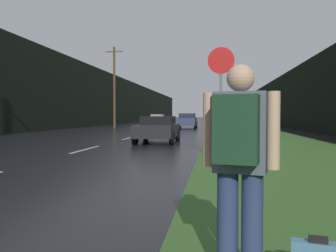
{
  "coord_description": "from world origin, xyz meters",
  "views": [
    {
      "loc": [
        4.95,
        -1.12,
        1.32
      ],
      "look_at": [
        3.01,
        13.71,
        0.87
      ],
      "focal_mm": 38.0,
      "sensor_mm": 36.0,
      "label": 1
    }
  ],
  "objects": [
    {
      "name": "lane_stripe_e",
      "position": [
        0.0,
        26.09,
        0.0
      ],
      "size": [
        0.12,
        3.0,
        0.01
      ],
      "primitive_type": "cube",
      "color": "silver",
      "rests_on": "ground_plane"
    },
    {
      "name": "lane_stripe_f",
      "position": [
        0.0,
        33.09,
        0.0
      ],
      "size": [
        0.12,
        3.0,
        0.01
      ],
      "primitive_type": "cube",
      "color": "silver",
      "rests_on": "ground_plane"
    },
    {
      "name": "utility_pole_far",
      "position": [
        -5.65,
        35.74,
        4.43
      ],
      "size": [
        1.8,
        0.24,
        8.6
      ],
      "color": "#4C3823",
      "rests_on": "ground_plane"
    },
    {
      "name": "car_oncoming",
      "position": [
        -2.22,
        43.63,
        0.73
      ],
      "size": [
        1.87,
        4.36,
        1.46
      ],
      "color": "#BCBCBC",
      "rests_on": "ground_plane"
    },
    {
      "name": "stop_sign",
      "position": [
        5.12,
        8.85,
        1.99
      ],
      "size": [
        0.74,
        0.07,
        3.21
      ],
      "color": "slate",
      "rests_on": "ground_plane"
    },
    {
      "name": "treeline_far_side",
      "position": [
        -10.43,
        50.0,
        3.61
      ],
      "size": [
        2.0,
        140.0,
        7.22
      ],
      "primitive_type": "cube",
      "color": "black",
      "rests_on": "ground_plane"
    },
    {
      "name": "lane_stripe_c",
      "position": [
        0.0,
        12.09,
        0.0
      ],
      "size": [
        0.12,
        3.0,
        0.01
      ],
      "primitive_type": "cube",
      "color": "silver",
      "rests_on": "ground_plane"
    },
    {
      "name": "lane_stripe_d",
      "position": [
        0.0,
        19.09,
        0.0
      ],
      "size": [
        0.12,
        3.0,
        0.01
      ],
      "primitive_type": "cube",
      "color": "silver",
      "rests_on": "ground_plane"
    },
    {
      "name": "car_passing_far",
      "position": [
        2.22,
        34.59,
        0.78
      ],
      "size": [
        1.91,
        4.71,
        1.52
      ],
      "rotation": [
        0.0,
        0.0,
        3.14
      ],
      "color": "#2D3856",
      "rests_on": "ground_plane"
    },
    {
      "name": "grass_verge",
      "position": [
        7.43,
        40.0,
        0.01
      ],
      "size": [
        6.0,
        240.0,
        0.02
      ],
      "primitive_type": "cube",
      "color": "#386028",
      "rests_on": "ground_plane"
    },
    {
      "name": "hitchhiker_with_backpack",
      "position": [
        5.14,
        1.67,
        0.99
      ],
      "size": [
        0.59,
        0.48,
        1.72
      ],
      "rotation": [
        0.0,
        0.0,
        -0.22
      ],
      "color": "navy",
      "rests_on": "ground_plane"
    },
    {
      "name": "treeline_near_side",
      "position": [
        13.43,
        50.0,
        2.93
      ],
      "size": [
        2.0,
        140.0,
        5.86
      ],
      "primitive_type": "cube",
      "color": "black",
      "rests_on": "ground_plane"
    },
    {
      "name": "car_passing_near",
      "position": [
        2.22,
        15.93,
        0.67
      ],
      "size": [
        1.88,
        4.01,
        1.28
      ],
      "rotation": [
        0.0,
        0.0,
        3.14
      ],
      "color": "black",
      "rests_on": "ground_plane"
    }
  ]
}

